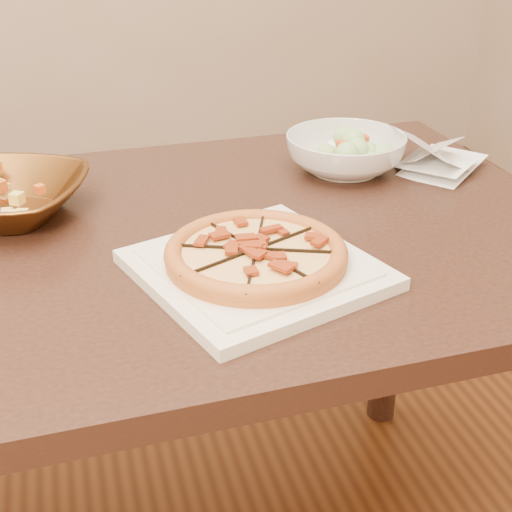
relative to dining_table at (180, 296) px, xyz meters
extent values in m
cube|color=#351D18|center=(0.00, 0.00, 0.09)|extent=(1.29, 0.85, 0.04)
cylinder|color=#351D18|center=(0.56, 0.33, -0.28)|extent=(0.07, 0.07, 0.71)
cube|color=white|center=(0.08, -0.16, 0.12)|extent=(0.37, 0.37, 0.02)
cube|color=white|center=(0.08, -0.16, 0.13)|extent=(0.31, 0.31, 0.00)
cylinder|color=#BD5E31|center=(0.08, -0.16, 0.14)|extent=(0.24, 0.24, 0.01)
torus|color=#BD5E31|center=(0.08, -0.16, 0.15)|extent=(0.25, 0.25, 0.02)
cylinder|color=#F8C483|center=(0.08, -0.16, 0.15)|extent=(0.20, 0.20, 0.01)
cube|color=black|center=(0.08, -0.16, 0.15)|extent=(0.10, 0.22, 0.01)
cube|color=black|center=(0.08, -0.16, 0.15)|extent=(0.23, 0.09, 0.01)
cube|color=black|center=(0.08, -0.16, 0.15)|extent=(0.22, 0.10, 0.01)
cube|color=black|center=(0.08, -0.16, 0.15)|extent=(0.09, 0.23, 0.01)
cube|color=maroon|center=(0.10, -0.16, 0.16)|extent=(0.03, 0.02, 0.00)
cube|color=maroon|center=(0.11, -0.14, 0.16)|extent=(0.03, 0.03, 0.00)
cube|color=maroon|center=(0.12, -0.11, 0.16)|extent=(0.03, 0.03, 0.00)
cube|color=maroon|center=(0.09, -0.14, 0.16)|extent=(0.02, 0.03, 0.00)
cube|color=maroon|center=(0.08, -0.12, 0.16)|extent=(0.02, 0.02, 0.00)
cube|color=maroon|center=(0.07, -0.10, 0.16)|extent=(0.02, 0.03, 0.00)
cube|color=maroon|center=(0.07, -0.14, 0.16)|extent=(0.02, 0.03, 0.00)
cube|color=maroon|center=(0.04, -0.12, 0.16)|extent=(0.03, 0.03, 0.00)
cube|color=maroon|center=(0.02, -0.12, 0.16)|extent=(0.03, 0.02, 0.00)
cube|color=maroon|center=(0.04, -0.15, 0.16)|extent=(0.03, 0.02, 0.00)
cube|color=maroon|center=(0.02, -0.16, 0.16)|extent=(0.02, 0.01, 0.00)
cube|color=maroon|center=(0.06, -0.17, 0.16)|extent=(0.03, 0.02, 0.00)
cube|color=maroon|center=(0.04, -0.19, 0.16)|extent=(0.03, 0.02, 0.00)
cube|color=maroon|center=(0.04, -0.21, 0.16)|extent=(0.03, 0.03, 0.00)
cube|color=maroon|center=(0.07, -0.19, 0.16)|extent=(0.02, 0.03, 0.00)
cube|color=maroon|center=(0.07, -0.22, 0.16)|extent=(0.02, 0.03, 0.00)
cube|color=maroon|center=(0.09, -0.24, 0.16)|extent=(0.02, 0.02, 0.00)
cube|color=maroon|center=(0.09, -0.20, 0.16)|extent=(0.02, 0.03, 0.00)
cube|color=maroon|center=(0.12, -0.21, 0.16)|extent=(0.03, 0.03, 0.00)
cube|color=maroon|center=(0.10, -0.18, 0.16)|extent=(0.03, 0.03, 0.00)
cube|color=maroon|center=(0.12, -0.18, 0.16)|extent=(0.03, 0.02, 0.00)
cube|color=maroon|center=(0.15, -0.17, 0.16)|extent=(0.03, 0.02, 0.00)
cube|color=maroon|center=(0.11, -0.16, 0.16)|extent=(0.03, 0.02, 0.00)
imported|color=brown|center=(-0.25, 0.13, 0.15)|extent=(0.34, 0.34, 0.06)
cube|color=#C25219|center=(-0.24, 0.14, 0.19)|extent=(0.03, 0.03, 0.03)
cube|color=#ECC74C|center=(-0.23, 0.16, 0.19)|extent=(0.03, 0.03, 0.03)
cube|color=#DEB072|center=(-0.23, 0.18, 0.19)|extent=(0.03, 0.03, 0.03)
cube|color=#C25219|center=(-0.25, 0.09, 0.19)|extent=(0.03, 0.03, 0.03)
cube|color=#DEB072|center=(-0.24, 0.12, 0.19)|extent=(0.03, 0.03, 0.03)
cube|color=#C25219|center=(-0.22, 0.12, 0.19)|extent=(0.03, 0.03, 0.03)
imported|color=silver|center=(0.35, 0.17, 0.15)|extent=(0.26, 0.26, 0.07)
sphere|color=#A5D079|center=(0.35, 0.17, 0.20)|extent=(0.04, 0.04, 0.04)
sphere|color=#A5D079|center=(0.37, 0.19, 0.20)|extent=(0.04, 0.04, 0.04)
sphere|color=#A5D079|center=(0.36, 0.21, 0.20)|extent=(0.04, 0.04, 0.04)
sphere|color=#A5D079|center=(0.35, 0.19, 0.20)|extent=(0.04, 0.04, 0.04)
sphere|color=#A5D079|center=(0.33, 0.20, 0.20)|extent=(0.04, 0.04, 0.04)
sphere|color=#A5D079|center=(0.35, 0.18, 0.20)|extent=(0.04, 0.04, 0.04)
sphere|color=#A5D079|center=(0.33, 0.17, 0.20)|extent=(0.04, 0.04, 0.04)
sphere|color=#A5D079|center=(0.32, 0.14, 0.20)|extent=(0.04, 0.04, 0.04)
sphere|color=#A5D079|center=(0.35, 0.16, 0.20)|extent=(0.04, 0.04, 0.04)
sphere|color=#A5D079|center=(0.36, 0.14, 0.20)|extent=(0.04, 0.04, 0.04)
sphere|color=#A5D079|center=(0.35, 0.17, 0.20)|extent=(0.04, 0.04, 0.04)
cube|color=#C54415|center=(0.37, 0.20, 0.19)|extent=(0.02, 0.02, 0.01)
cube|color=#C54415|center=(0.32, 0.19, 0.19)|extent=(0.02, 0.02, 0.01)
cube|color=#C54415|center=(0.35, 0.14, 0.19)|extent=(0.02, 0.02, 0.01)
camera|label=1|loc=(-0.15, -0.98, 0.59)|focal=50.00mm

